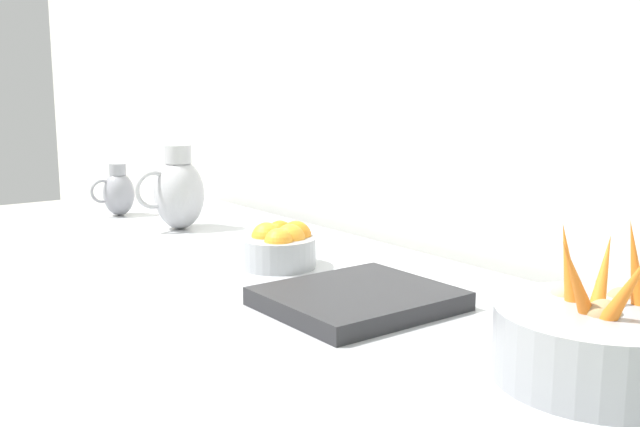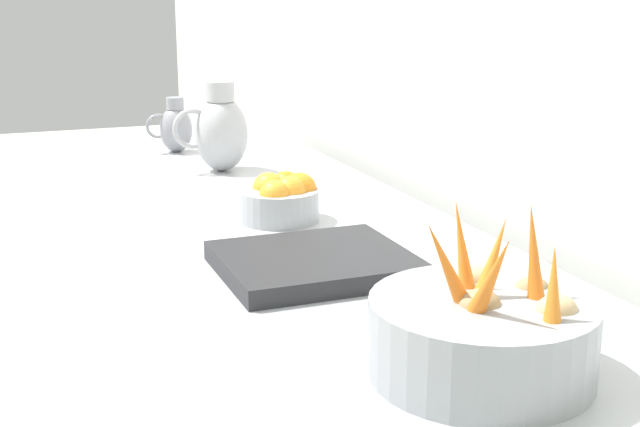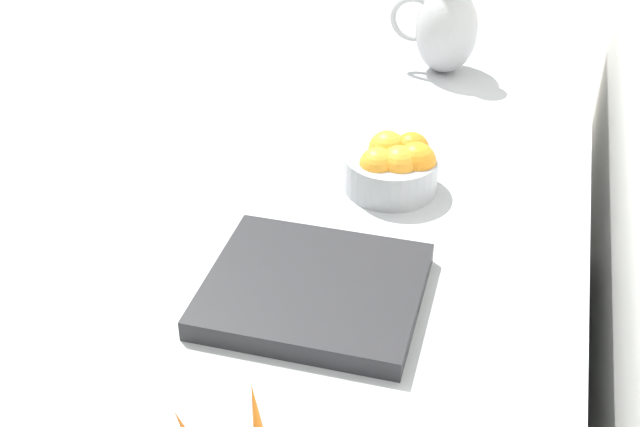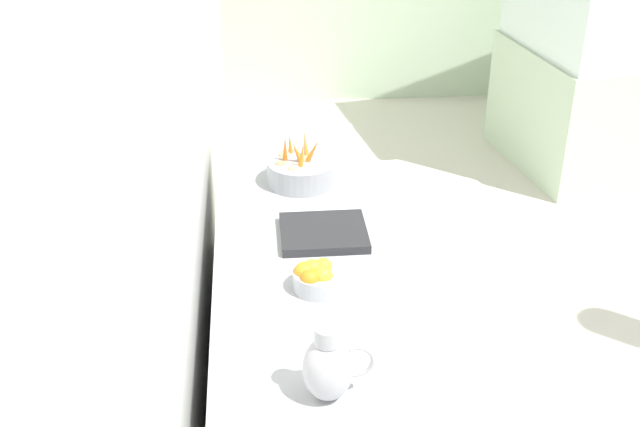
% 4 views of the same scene
% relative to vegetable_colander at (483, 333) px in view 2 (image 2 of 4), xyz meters
% --- Properties ---
extents(vegetable_colander, '(0.31, 0.31, 0.24)m').
position_rel_vegetable_colander_xyz_m(vegetable_colander, '(0.00, 0.00, 0.00)').
color(vegetable_colander, gray).
rests_on(vegetable_colander, prep_counter).
extents(orange_bowl, '(0.18, 0.18, 0.11)m').
position_rel_vegetable_colander_xyz_m(orange_bowl, '(-0.00, -0.85, -0.01)').
color(orange_bowl, '#9EA0A5').
rests_on(orange_bowl, prep_counter).
extents(metal_pitcher_tall, '(0.21, 0.15, 0.25)m').
position_rel_vegetable_colander_xyz_m(metal_pitcher_tall, '(-0.01, -1.41, 0.05)').
color(metal_pitcher_tall, '#A3A3A8').
rests_on(metal_pitcher_tall, prep_counter).
extents(metal_pitcher_short, '(0.15, 0.10, 0.17)m').
position_rel_vegetable_colander_xyz_m(metal_pitcher_short, '(0.05, -1.74, 0.02)').
color(metal_pitcher_short, gray).
rests_on(metal_pitcher_short, prep_counter).
extents(counter_sink_basin, '(0.34, 0.30, 0.04)m').
position_rel_vegetable_colander_xyz_m(counter_sink_basin, '(0.06, -0.48, -0.04)').
color(counter_sink_basin, '#232326').
rests_on(counter_sink_basin, prep_counter).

